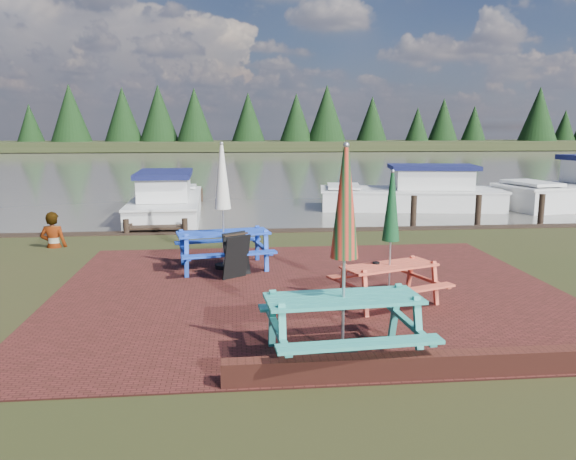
{
  "coord_description": "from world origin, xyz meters",
  "views": [
    {
      "loc": [
        -1.31,
        -8.59,
        2.9
      ],
      "look_at": [
        -0.32,
        1.71,
        1.0
      ],
      "focal_mm": 35.0,
      "sensor_mm": 36.0,
      "label": 1
    }
  ],
  "objects_px": {
    "jetty": "(172,207)",
    "chalkboard": "(237,255)",
    "picnic_table_red": "(390,259)",
    "person": "(51,212)",
    "boat_jetty": "(167,204)",
    "picnic_table_teal": "(344,287)",
    "boat_near": "(414,195)",
    "picnic_table_blue": "(223,226)"
  },
  "relations": [
    {
      "from": "person",
      "to": "chalkboard",
      "type": "bearing_deg",
      "value": 147.67
    },
    {
      "from": "chalkboard",
      "to": "jetty",
      "type": "bearing_deg",
      "value": 68.98
    },
    {
      "from": "picnic_table_teal",
      "to": "picnic_table_blue",
      "type": "height_order",
      "value": "picnic_table_teal"
    },
    {
      "from": "person",
      "to": "picnic_table_blue",
      "type": "bearing_deg",
      "value": 152.67
    },
    {
      "from": "picnic_table_blue",
      "to": "chalkboard",
      "type": "relative_size",
      "value": 2.97
    },
    {
      "from": "picnic_table_blue",
      "to": "chalkboard",
      "type": "height_order",
      "value": "picnic_table_blue"
    },
    {
      "from": "chalkboard",
      "to": "boat_jetty",
      "type": "xyz_separation_m",
      "value": [
        -2.29,
        8.39,
        -0.1
      ]
    },
    {
      "from": "person",
      "to": "picnic_table_red",
      "type": "bearing_deg",
      "value": 147.32
    },
    {
      "from": "picnic_table_teal",
      "to": "picnic_table_blue",
      "type": "bearing_deg",
      "value": 103.75
    },
    {
      "from": "picnic_table_red",
      "to": "jetty",
      "type": "relative_size",
      "value": 0.24
    },
    {
      "from": "picnic_table_red",
      "to": "chalkboard",
      "type": "relative_size",
      "value": 2.54
    },
    {
      "from": "person",
      "to": "boat_jetty",
      "type": "bearing_deg",
      "value": -108.92
    },
    {
      "from": "jetty",
      "to": "boat_near",
      "type": "xyz_separation_m",
      "value": [
        9.03,
        0.83,
        0.24
      ]
    },
    {
      "from": "picnic_table_teal",
      "to": "chalkboard",
      "type": "bearing_deg",
      "value": 103.46
    },
    {
      "from": "picnic_table_teal",
      "to": "boat_near",
      "type": "relative_size",
      "value": 0.38
    },
    {
      "from": "jetty",
      "to": "chalkboard",
      "type": "bearing_deg",
      "value": -76.5
    },
    {
      "from": "picnic_table_teal",
      "to": "picnic_table_red",
      "type": "distance_m",
      "value": 2.45
    },
    {
      "from": "chalkboard",
      "to": "person",
      "type": "xyz_separation_m",
      "value": [
        -4.44,
        3.25,
        0.42
      ]
    },
    {
      "from": "jetty",
      "to": "boat_near",
      "type": "relative_size",
      "value": 1.28
    },
    {
      "from": "picnic_table_red",
      "to": "picnic_table_blue",
      "type": "height_order",
      "value": "picnic_table_blue"
    },
    {
      "from": "boat_jetty",
      "to": "chalkboard",
      "type": "bearing_deg",
      "value": -76.97
    },
    {
      "from": "boat_jetty",
      "to": "boat_near",
      "type": "height_order",
      "value": "boat_near"
    },
    {
      "from": "picnic_table_blue",
      "to": "jetty",
      "type": "bearing_deg",
      "value": 92.06
    },
    {
      "from": "picnic_table_blue",
      "to": "person",
      "type": "distance_m",
      "value": 4.89
    },
    {
      "from": "boat_near",
      "to": "picnic_table_blue",
      "type": "bearing_deg",
      "value": 151.31
    },
    {
      "from": "picnic_table_blue",
      "to": "boat_jetty",
      "type": "bearing_deg",
      "value": 93.91
    },
    {
      "from": "jetty",
      "to": "boat_jetty",
      "type": "relative_size",
      "value": 1.41
    },
    {
      "from": "chalkboard",
      "to": "jetty",
      "type": "distance_m",
      "value": 9.47
    },
    {
      "from": "chalkboard",
      "to": "person",
      "type": "relative_size",
      "value": 0.5
    },
    {
      "from": "chalkboard",
      "to": "person",
      "type": "bearing_deg",
      "value": 109.28
    },
    {
      "from": "picnic_table_red",
      "to": "boat_jetty",
      "type": "distance_m",
      "value": 11.35
    },
    {
      "from": "jetty",
      "to": "person",
      "type": "height_order",
      "value": "person"
    },
    {
      "from": "picnic_table_red",
      "to": "person",
      "type": "distance_m",
      "value": 8.65
    },
    {
      "from": "picnic_table_red",
      "to": "picnic_table_blue",
      "type": "xyz_separation_m",
      "value": [
        -2.76,
        2.62,
        0.13
      ]
    },
    {
      "from": "boat_near",
      "to": "person",
      "type": "distance_m",
      "value": 13.15
    },
    {
      "from": "boat_jetty",
      "to": "person",
      "type": "distance_m",
      "value": 5.6
    },
    {
      "from": "chalkboard",
      "to": "boat_jetty",
      "type": "bearing_deg",
      "value": 70.72
    },
    {
      "from": "picnic_table_teal",
      "to": "picnic_table_blue",
      "type": "distance_m",
      "value": 5.01
    },
    {
      "from": "picnic_table_red",
      "to": "chalkboard",
      "type": "xyz_separation_m",
      "value": [
        -2.5,
        1.9,
        -0.32
      ]
    },
    {
      "from": "picnic_table_blue",
      "to": "boat_jetty",
      "type": "height_order",
      "value": "picnic_table_blue"
    },
    {
      "from": "picnic_table_teal",
      "to": "boat_jetty",
      "type": "relative_size",
      "value": 0.42
    },
    {
      "from": "picnic_table_blue",
      "to": "boat_jetty",
      "type": "distance_m",
      "value": 7.95
    }
  ]
}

